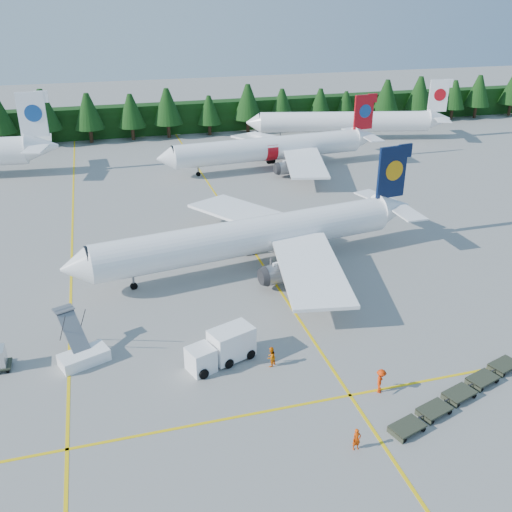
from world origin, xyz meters
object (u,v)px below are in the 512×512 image
object	(u,v)px
airliner_navy	(243,238)
service_truck	(221,348)
airstairs	(82,353)
airliner_red	(265,149)

from	to	relation	value
airliner_navy	service_truck	world-z (taller)	airliner_navy
airliner_navy	airstairs	distance (m)	21.27
airliner_navy	service_truck	distance (m)	17.31
airstairs	airliner_navy	bearing A→B (deg)	16.74
airliner_red	airliner_navy	bearing A→B (deg)	-115.21
airliner_navy	airliner_red	xyz separation A→B (m)	(12.92, 34.87, -0.09)
airliner_red	service_truck	distance (m)	54.41
airliner_red	airstairs	xyz separation A→B (m)	(-29.59, -47.82, -2.57)
service_truck	airliner_red	bearing A→B (deg)	49.34
airliner_navy	service_truck	bearing A→B (deg)	-119.09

